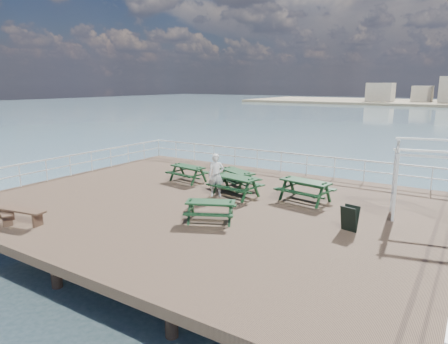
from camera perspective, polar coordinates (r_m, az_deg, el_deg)
ground at (r=16.35m, az=-1.99°, el=-4.81°), size 18.00×14.00×0.30m
railing at (r=18.22m, az=2.39°, el=0.34°), size 17.77×13.76×1.10m
picnic_table_a at (r=19.65m, az=-5.17°, el=0.26°), size 1.97×1.68×0.87m
picnic_table_b at (r=18.35m, az=1.84°, el=-0.48°), size 2.36×2.18×0.92m
picnic_table_c at (r=16.59m, az=11.54°, el=-2.01°), size 2.24×1.92×0.98m
picnic_table_d at (r=17.02m, az=1.64°, el=-1.42°), size 2.22×1.90×0.97m
picnic_table_e at (r=13.95m, az=-1.93°, el=-4.98°), size 2.12×1.96×0.82m
flat_bench_near at (r=15.89m, az=-28.82°, el=-5.21°), size 1.45×0.84×0.41m
flat_bench_far at (r=15.38m, az=-26.86°, el=-5.24°), size 1.85×0.73×0.52m
trellis_arbor at (r=15.65m, az=27.08°, el=-1.57°), size 2.54×1.72×2.89m
sandwich_board at (r=13.70m, az=17.51°, el=-6.38°), size 0.59×0.48×0.87m
person at (r=16.88m, az=-1.14°, el=-0.48°), size 0.80×0.70×1.84m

